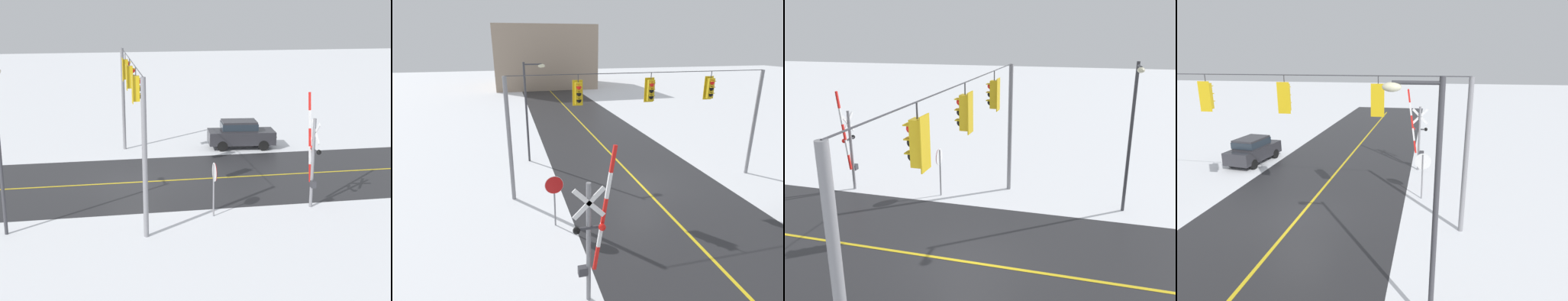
# 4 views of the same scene
# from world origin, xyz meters

# --- Properties ---
(ground_plane) EXTENTS (160.00, 160.00, 0.00)m
(ground_plane) POSITION_xyz_m (0.00, 0.00, 0.00)
(ground_plane) COLOR white
(road_asphalt) EXTENTS (9.00, 80.00, 0.01)m
(road_asphalt) POSITION_xyz_m (0.00, 6.00, 0.00)
(road_asphalt) COLOR #28282B
(road_asphalt) RESTS_ON ground
(lane_centre_line) EXTENTS (0.14, 72.00, 0.01)m
(lane_centre_line) POSITION_xyz_m (0.00, 6.00, 0.01)
(lane_centre_line) COLOR gold
(lane_centre_line) RESTS_ON ground
(signal_span) EXTENTS (14.20, 0.47, 6.22)m
(signal_span) POSITION_xyz_m (0.08, -0.01, 4.24)
(signal_span) COLOR gray
(signal_span) RESTS_ON ground
(stop_sign) EXTENTS (0.80, 0.09, 2.35)m
(stop_sign) POSITION_xyz_m (-5.31, -3.04, 1.71)
(stop_sign) COLOR gray
(stop_sign) RESTS_ON ground
(railroad_crossing) EXTENTS (1.29, 0.31, 5.04)m
(railroad_crossing) POSITION_xyz_m (-4.88, -7.53, 2.33)
(railroad_crossing) COLOR gray
(railroad_crossing) RESTS_ON ground
(parked_car_charcoal) EXTENTS (2.16, 4.32, 1.74)m
(parked_car_charcoal) POSITION_xyz_m (6.02, -7.14, 0.95)
(parked_car_charcoal) COLOR #2D2D33
(parked_car_charcoal) RESTS_ON ground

